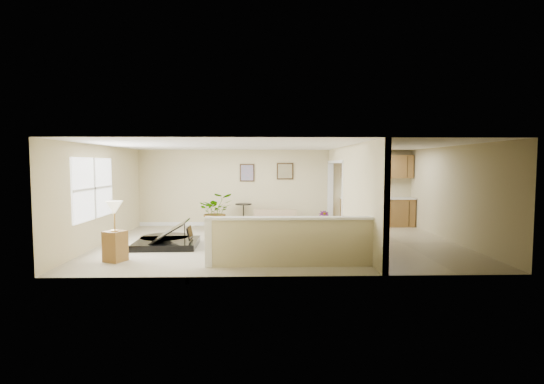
{
  "coord_description": "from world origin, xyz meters",
  "views": [
    {
      "loc": [
        -0.43,
        -9.98,
        2.02
      ],
      "look_at": [
        -0.19,
        0.4,
        1.29
      ],
      "focal_mm": 26.0,
      "sensor_mm": 36.0,
      "label": 1
    }
  ],
  "objects_px": {
    "loveseat": "(274,220)",
    "lamp_stand": "(115,236)",
    "piano_bench": "(221,236)",
    "palm_plant": "(216,212)",
    "small_plant": "(324,222)",
    "accent_table": "(243,212)",
    "piano": "(166,222)"
  },
  "relations": [
    {
      "from": "palm_plant",
      "to": "small_plant",
      "type": "height_order",
      "value": "palm_plant"
    },
    {
      "from": "loveseat",
      "to": "palm_plant",
      "type": "bearing_deg",
      "value": -168.38
    },
    {
      "from": "palm_plant",
      "to": "accent_table",
      "type": "bearing_deg",
      "value": 32.33
    },
    {
      "from": "piano_bench",
      "to": "small_plant",
      "type": "distance_m",
      "value": 3.8
    },
    {
      "from": "lamp_stand",
      "to": "loveseat",
      "type": "bearing_deg",
      "value": 49.74
    },
    {
      "from": "loveseat",
      "to": "lamp_stand",
      "type": "distance_m",
      "value": 5.32
    },
    {
      "from": "piano",
      "to": "loveseat",
      "type": "relative_size",
      "value": 1.29
    },
    {
      "from": "accent_table",
      "to": "palm_plant",
      "type": "xyz_separation_m",
      "value": [
        -0.82,
        -0.52,
        0.08
      ]
    },
    {
      "from": "piano_bench",
      "to": "lamp_stand",
      "type": "relative_size",
      "value": 0.61
    },
    {
      "from": "piano_bench",
      "to": "loveseat",
      "type": "distance_m",
      "value": 2.95
    },
    {
      "from": "piano",
      "to": "palm_plant",
      "type": "height_order",
      "value": "piano"
    },
    {
      "from": "accent_table",
      "to": "palm_plant",
      "type": "height_order",
      "value": "palm_plant"
    },
    {
      "from": "piano",
      "to": "accent_table",
      "type": "relative_size",
      "value": 2.44
    },
    {
      "from": "piano",
      "to": "lamp_stand",
      "type": "bearing_deg",
      "value": -115.48
    },
    {
      "from": "piano_bench",
      "to": "small_plant",
      "type": "xyz_separation_m",
      "value": [
        2.92,
        2.42,
        -0.01
      ]
    },
    {
      "from": "loveseat",
      "to": "palm_plant",
      "type": "xyz_separation_m",
      "value": [
        -1.8,
        -0.15,
        0.27
      ]
    },
    {
      "from": "small_plant",
      "to": "piano",
      "type": "bearing_deg",
      "value": -151.81
    },
    {
      "from": "piano_bench",
      "to": "palm_plant",
      "type": "distance_m",
      "value": 2.5
    },
    {
      "from": "loveseat",
      "to": "small_plant",
      "type": "xyz_separation_m",
      "value": [
        1.53,
        -0.17,
        -0.05
      ]
    },
    {
      "from": "palm_plant",
      "to": "small_plant",
      "type": "bearing_deg",
      "value": -0.32
    },
    {
      "from": "loveseat",
      "to": "lamp_stand",
      "type": "height_order",
      "value": "lamp_stand"
    },
    {
      "from": "loveseat",
      "to": "lamp_stand",
      "type": "bearing_deg",
      "value": -123.55
    },
    {
      "from": "piano_bench",
      "to": "palm_plant",
      "type": "relative_size",
      "value": 0.62
    },
    {
      "from": "small_plant",
      "to": "lamp_stand",
      "type": "xyz_separation_m",
      "value": [
        -4.96,
        -3.89,
        0.29
      ]
    },
    {
      "from": "loveseat",
      "to": "accent_table",
      "type": "bearing_deg",
      "value": 166.35
    },
    {
      "from": "palm_plant",
      "to": "small_plant",
      "type": "xyz_separation_m",
      "value": [
        3.33,
        -0.02,
        -0.32
      ]
    },
    {
      "from": "palm_plant",
      "to": "piano",
      "type": "bearing_deg",
      "value": -112.47
    },
    {
      "from": "piano_bench",
      "to": "palm_plant",
      "type": "height_order",
      "value": "palm_plant"
    },
    {
      "from": "accent_table",
      "to": "lamp_stand",
      "type": "height_order",
      "value": "lamp_stand"
    },
    {
      "from": "piano_bench",
      "to": "accent_table",
      "type": "height_order",
      "value": "accent_table"
    },
    {
      "from": "piano",
      "to": "small_plant",
      "type": "xyz_separation_m",
      "value": [
        4.29,
        2.3,
        -0.34
      ]
    },
    {
      "from": "loveseat",
      "to": "lamp_stand",
      "type": "xyz_separation_m",
      "value": [
        -3.44,
        -4.06,
        0.24
      ]
    }
  ]
}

